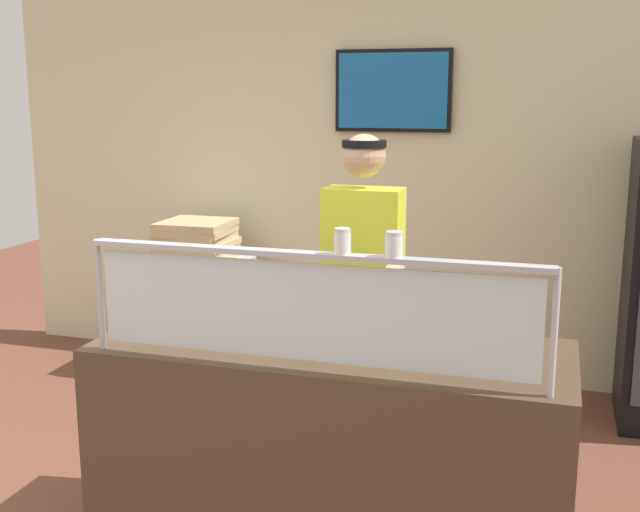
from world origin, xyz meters
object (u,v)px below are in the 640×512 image
pizza_tray (332,340)px  pizza_box_stack (197,240)px  pizza_server (335,336)px  worker_figure (363,288)px  pepper_flake_shaker (394,246)px  parmesan_shaker (343,243)px

pizza_tray → pizza_box_stack: (-1.52, 1.88, -0.00)m
pizza_tray → pizza_box_stack: size_ratio=0.89×
pizza_server → worker_figure: size_ratio=0.16×
worker_figure → pizza_box_stack: worker_figure is taller
pizza_server → pepper_flake_shaker: 0.61m
pepper_flake_shaker → parmesan_shaker: bearing=180.0°
pizza_tray → parmesan_shaker: 0.58m
pepper_flake_shaker → pizza_box_stack: bearing=129.7°
pizza_server → worker_figure: bearing=83.1°
pizza_tray → pizza_server: (0.02, -0.02, 0.02)m
pizza_tray → pizza_server: size_ratio=1.55×
pizza_server → pepper_flake_shaker: size_ratio=3.12×
parmesan_shaker → pepper_flake_shaker: 0.18m
parmesan_shaker → worker_figure: size_ratio=0.05×
pepper_flake_shaker → pizza_box_stack: 2.91m
pizza_tray → pepper_flake_shaker: size_ratio=4.83×
pizza_tray → parmesan_shaker: parmesan_shaker is taller
pizza_box_stack → pizza_tray: bearing=-51.0°
parmesan_shaker → pizza_server: bearing=110.0°
pizza_server → parmesan_shaker: 0.55m
parmesan_shaker → pizza_box_stack: bearing=126.8°
parmesan_shaker → pizza_box_stack: size_ratio=0.19×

